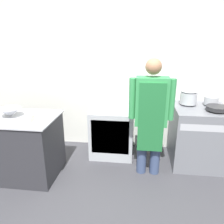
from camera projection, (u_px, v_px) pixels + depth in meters
ground_plane at (93, 217)px, 2.43m from camera, size 14.00×14.00×0.00m
wall_back at (113, 72)px, 3.72m from camera, size 8.00×0.05×2.70m
prep_counter at (18, 146)px, 3.11m from camera, size 1.15×0.77×0.88m
stove at (198, 136)px, 3.40m from camera, size 0.80×0.80×0.93m
fridge_unit at (112, 132)px, 3.68m from camera, size 0.70×0.63×0.80m
person_cook at (151, 113)px, 2.96m from camera, size 0.61×0.24×1.66m
mixing_bowl at (10, 112)px, 2.97m from camera, size 0.30×0.30×0.12m
plastic_tub at (28, 119)px, 2.79m from camera, size 0.11×0.11×0.07m
stock_pot at (189, 97)px, 3.37m from camera, size 0.25×0.25×0.22m
saute_pan at (217, 108)px, 3.09m from camera, size 0.30×0.30×0.06m
sauce_pot at (211, 101)px, 3.34m from camera, size 0.21×0.21×0.12m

